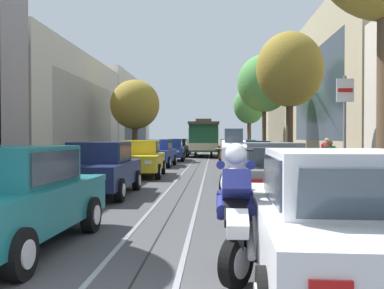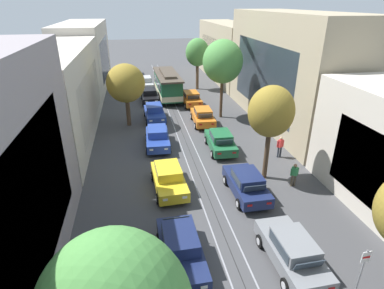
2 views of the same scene
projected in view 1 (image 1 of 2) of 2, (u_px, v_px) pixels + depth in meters
name	position (u px, v px, depth m)	size (l,w,h in m)	color
ground_plane	(198.00, 166.00, 25.91)	(160.00, 160.00, 0.00)	#424244
trolley_track_rails	(200.00, 162.00, 29.57)	(1.14, 64.56, 0.01)	gray
building_facade_left	(52.00, 101.00, 30.02)	(5.40, 56.26, 9.37)	gray
building_facade_right	(347.00, 100.00, 30.41)	(5.63, 56.26, 10.09)	beige
parked_car_teal_near_left	(8.00, 198.00, 6.65)	(2.12, 4.41, 1.58)	#196B70
parked_car_navy_second_left	(100.00, 168.00, 12.91)	(2.04, 4.38, 1.58)	#19234C
parked_car_yellow_mid_left	(141.00, 158.00, 19.08)	(2.13, 4.42, 1.58)	gold
parked_car_blue_fourth_left	(157.00, 153.00, 25.69)	(2.12, 4.41, 1.58)	#233D93
parked_car_blue_fifth_left	(171.00, 150.00, 31.98)	(2.09, 4.40, 1.58)	#233D93
parked_car_black_sixth_left	(177.00, 148.00, 38.22)	(2.03, 4.38, 1.58)	black
parked_car_silver_far_left	(181.00, 146.00, 44.71)	(2.07, 4.39, 1.58)	#B7B7BC
parked_car_white_near_right	(339.00, 220.00, 4.84)	(2.11, 4.41, 1.58)	silver
parked_car_grey_second_right	(268.00, 172.00, 11.61)	(2.06, 4.39, 1.58)	slate
parked_car_navy_mid_right	(248.00, 160.00, 17.37)	(2.02, 4.37, 1.58)	#19234C
parked_car_green_fourth_right	(241.00, 154.00, 23.80)	(2.12, 4.41, 1.58)	#1E6038
parked_car_orange_fifth_right	(234.00, 151.00, 29.83)	(2.12, 4.41, 1.58)	orange
parked_car_orange_sixth_right	(230.00, 148.00, 36.00)	(2.08, 4.40, 1.58)	orange
street_tree_kerb_left_second	(135.00, 105.00, 31.15)	(3.52, 3.52, 5.84)	#4C3826
street_tree_kerb_right_second	(290.00, 70.00, 18.98)	(2.92, 2.61, 6.33)	#4C3826
street_tree_kerb_right_mid	(264.00, 83.00, 31.28)	(3.86, 3.90, 7.69)	#4C3826
street_tree_kerb_right_fourth	(249.00, 106.00, 42.81)	(3.08, 2.49, 6.61)	brown
cable_car_trolley	(203.00, 138.00, 39.24)	(2.80, 9.17, 3.28)	#1E5B38
motorcycle_with_rider	(235.00, 199.00, 5.35)	(0.49, 1.84, 1.84)	black
pedestrian_on_right_pavement	(327.00, 153.00, 21.60)	(0.55, 0.37, 1.69)	#282D38
pedestrian_crossing_far	(330.00, 157.00, 17.63)	(0.55, 0.40, 1.60)	#4C4233
street_sign_post	(345.00, 131.00, 8.99)	(0.36, 0.07, 2.99)	slate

